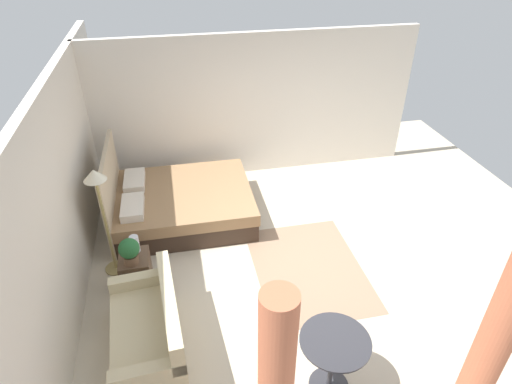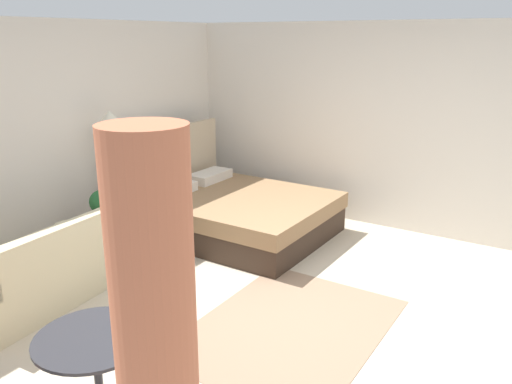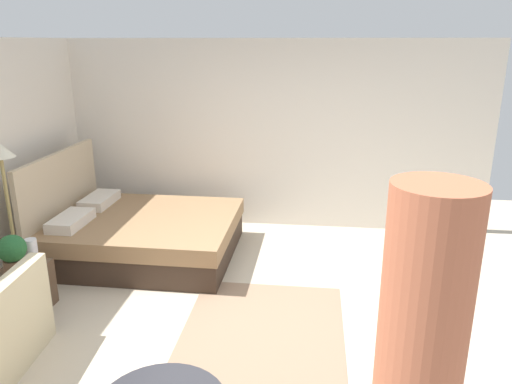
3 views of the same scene
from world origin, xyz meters
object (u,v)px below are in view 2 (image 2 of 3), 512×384
couch (38,278)px  vase (121,207)px  bed (234,211)px  nightstand (113,240)px  potted_plant (102,205)px  balcony_table (98,369)px  floor_lamp (112,142)px

couch → vase: bearing=7.3°
bed → nightstand: size_ratio=4.61×
potted_plant → balcony_table: size_ratio=0.50×
nightstand → bed: bearing=-24.7°
nightstand → floor_lamp: bearing=39.9°
bed → couch: bed is taller
bed → nightstand: bed is taller
floor_lamp → balcony_table: (-2.31, -2.30, -0.73)m
floor_lamp → balcony_table: bearing=-135.1°
couch → nightstand: couch is taller
nightstand → potted_plant: bearing=171.9°
nightstand → potted_plant: 0.45m
vase → couch: bearing=-172.7°
bed → couch: size_ratio=1.47×
couch → potted_plant: 1.07m
floor_lamp → couch: bearing=-161.0°
vase → nightstand: bearing=165.2°
nightstand → floor_lamp: floor_lamp is taller
couch → vase: 1.24m
bed → nightstand: bearing=155.3°
bed → nightstand: (-1.41, 0.65, -0.05)m
couch → potted_plant: size_ratio=4.07×
nightstand → potted_plant: (-0.10, 0.01, 0.44)m
couch → nightstand: bearing=9.8°
floor_lamp → potted_plant: bearing=-147.8°
bed → potted_plant: size_ratio=5.99×
bed → balcony_table: bearing=-158.2°
nightstand → balcony_table: bearing=-134.3°
bed → potted_plant: 1.69m
floor_lamp → balcony_table: floor_lamp is taller
nightstand → couch: bearing=-170.2°
potted_plant → floor_lamp: 0.80m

